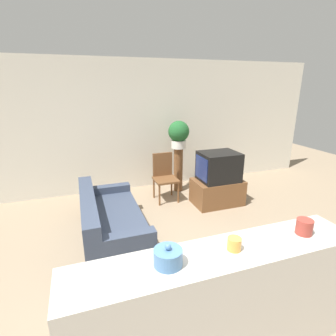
{
  "coord_description": "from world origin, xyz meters",
  "views": [
    {
      "loc": [
        -0.92,
        -2.0,
        2.19
      ],
      "look_at": [
        0.46,
        1.96,
        0.85
      ],
      "focal_mm": 28.0,
      "sensor_mm": 36.0,
      "label": 1
    }
  ],
  "objects_px": {
    "couch": "(110,223)",
    "television": "(218,167)",
    "potted_plant": "(179,133)",
    "decorative_bowl": "(168,257)",
    "wooden_chair": "(164,175)"
  },
  "relations": [
    {
      "from": "couch",
      "to": "television",
      "type": "height_order",
      "value": "television"
    },
    {
      "from": "potted_plant",
      "to": "couch",
      "type": "bearing_deg",
      "value": -138.38
    },
    {
      "from": "potted_plant",
      "to": "decorative_bowl",
      "type": "bearing_deg",
      "value": -112.55
    },
    {
      "from": "couch",
      "to": "television",
      "type": "relative_size",
      "value": 2.47
    },
    {
      "from": "couch",
      "to": "potted_plant",
      "type": "xyz_separation_m",
      "value": [
        1.63,
        1.45,
        0.98
      ]
    },
    {
      "from": "couch",
      "to": "decorative_bowl",
      "type": "relative_size",
      "value": 8.66
    },
    {
      "from": "television",
      "to": "wooden_chair",
      "type": "xyz_separation_m",
      "value": [
        -0.87,
        0.54,
        -0.24
      ]
    },
    {
      "from": "decorative_bowl",
      "to": "wooden_chair",
      "type": "bearing_deg",
      "value": 71.97
    },
    {
      "from": "television",
      "to": "decorative_bowl",
      "type": "height_order",
      "value": "decorative_bowl"
    },
    {
      "from": "decorative_bowl",
      "to": "television",
      "type": "bearing_deg",
      "value": 53.96
    },
    {
      "from": "couch",
      "to": "potted_plant",
      "type": "bearing_deg",
      "value": 41.62
    },
    {
      "from": "wooden_chair",
      "to": "potted_plant",
      "type": "relative_size",
      "value": 1.64
    },
    {
      "from": "television",
      "to": "wooden_chair",
      "type": "height_order",
      "value": "television"
    },
    {
      "from": "couch",
      "to": "decorative_bowl",
      "type": "xyz_separation_m",
      "value": [
        0.19,
        -2.02,
        0.79
      ]
    },
    {
      "from": "couch",
      "to": "television",
      "type": "distance_m",
      "value": 2.22
    }
  ]
}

